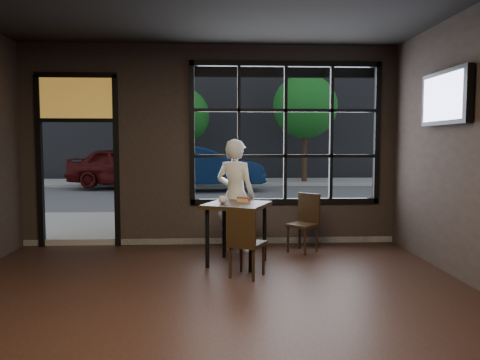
{
  "coord_description": "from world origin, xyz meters",
  "views": [
    {
      "loc": [
        0.08,
        -4.02,
        1.64
      ],
      "look_at": [
        0.4,
        2.2,
        1.15
      ],
      "focal_mm": 35.0,
      "sensor_mm": 36.0,
      "label": 1
    }
  ],
  "objects": [
    {
      "name": "tree_right",
      "position": [
        3.64,
        14.64,
        3.09
      ],
      "size": [
        2.57,
        2.57,
        4.38
      ],
      "color": "#332114",
      "rests_on": "street_asphalt"
    },
    {
      "name": "tree_left",
      "position": [
        -1.31,
        14.82,
        2.72
      ],
      "size": [
        2.26,
        2.26,
        3.86
      ],
      "color": "#332114",
      "rests_on": "street_asphalt"
    },
    {
      "name": "cafe_table",
      "position": [
        0.36,
        2.22,
        0.42
      ],
      "size": [
        1.02,
        1.02,
        0.84
      ],
      "primitive_type": "cube",
      "rotation": [
        0.0,
        0.0,
        -0.4
      ],
      "color": "black",
      "rests_on": "floor"
    },
    {
      "name": "building_across",
      "position": [
        0.0,
        23.0,
        7.5
      ],
      "size": [
        28.0,
        12.0,
        15.0
      ],
      "primitive_type": "cube",
      "color": "#5B5956",
      "rests_on": "ground"
    },
    {
      "name": "man",
      "position": [
        0.37,
        2.97,
        0.85
      ],
      "size": [
        0.74,
        0.66,
        1.71
      ],
      "primitive_type": "imported",
      "rotation": [
        0.0,
        0.0,
        2.63
      ],
      "color": "silver",
      "rests_on": "floor"
    },
    {
      "name": "window_frame",
      "position": [
        1.2,
        3.5,
        1.8
      ],
      "size": [
        3.06,
        0.12,
        2.28
      ],
      "primitive_type": "cube",
      "color": "black",
      "rests_on": "ground"
    },
    {
      "name": "tv",
      "position": [
        2.93,
        1.7,
        2.2
      ],
      "size": [
        0.13,
        1.15,
        0.67
      ],
      "primitive_type": "cube",
      "color": "black",
      "rests_on": "wall_right"
    },
    {
      "name": "maroon_car",
      "position": [
        -3.09,
        12.74,
        0.8
      ],
      "size": [
        4.31,
        2.29,
        1.4
      ],
      "primitive_type": "imported",
      "rotation": [
        0.0,
        0.0,
        1.41
      ],
      "color": "#3B0908",
      "rests_on": "street_asphalt"
    },
    {
      "name": "chair_window",
      "position": [
        1.38,
        2.88,
        0.44
      ],
      "size": [
        0.54,
        0.54,
        0.88
      ],
      "primitive_type": "cube",
      "rotation": [
        0.0,
        0.0,
        -0.78
      ],
      "color": "black",
      "rests_on": "floor"
    },
    {
      "name": "stained_transom",
      "position": [
        -2.1,
        3.5,
        2.35
      ],
      "size": [
        1.2,
        0.06,
        0.7
      ],
      "primitive_type": "cube",
      "color": "orange",
      "rests_on": "ground"
    },
    {
      "name": "street_asphalt",
      "position": [
        0.0,
        24.0,
        -0.02
      ],
      "size": [
        60.0,
        41.0,
        0.04
      ],
      "primitive_type": "cube",
      "color": "#545456",
      "rests_on": "ground"
    },
    {
      "name": "hotdog",
      "position": [
        0.46,
        2.31,
        0.87
      ],
      "size": [
        0.21,
        0.18,
        0.06
      ],
      "primitive_type": null,
      "rotation": [
        0.0,
        0.0,
        -0.61
      ],
      "color": "tan",
      "rests_on": "cafe_table"
    },
    {
      "name": "cup",
      "position": [
        0.17,
        2.19,
        0.88
      ],
      "size": [
        0.17,
        0.17,
        0.1
      ],
      "primitive_type": "imported",
      "rotation": [
        0.0,
        0.0,
        -0.53
      ],
      "color": "silver",
      "rests_on": "cafe_table"
    },
    {
      "name": "floor",
      "position": [
        0.0,
        0.0,
        -0.01
      ],
      "size": [
        6.0,
        7.0,
        0.02
      ],
      "primitive_type": "cube",
      "color": "black",
      "rests_on": "ground"
    },
    {
      "name": "chair_near",
      "position": [
        0.46,
        1.62,
        0.44
      ],
      "size": [
        0.52,
        0.52,
        0.88
      ],
      "primitive_type": "cube",
      "rotation": [
        0.0,
        0.0,
        2.64
      ],
      "color": "black",
      "rests_on": "floor"
    },
    {
      "name": "navy_car",
      "position": [
        -0.49,
        11.92,
        0.82
      ],
      "size": [
        4.53,
        2.05,
        1.44
      ],
      "primitive_type": "imported",
      "rotation": [
        0.0,
        0.0,
        1.69
      ],
      "color": "#071937",
      "rests_on": "street_asphalt"
    }
  ]
}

